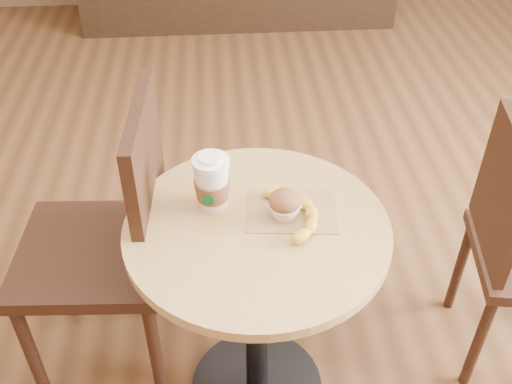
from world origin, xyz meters
TOP-DOWN VIEW (x-y plane):
  - cafe_table at (-0.10, 0.04)m, footprint 0.71×0.71m
  - chair_left at (-0.53, 0.21)m, footprint 0.47×0.47m
  - kraft_bag at (-0.00, 0.08)m, footprint 0.26×0.20m
  - coffee_cup at (-0.22, 0.13)m, footprint 0.10×0.10m
  - muffin at (-0.03, 0.06)m, footprint 0.09×0.09m
  - banana at (-0.00, 0.05)m, footprint 0.20×0.27m

SIDE VIEW (x-z plane):
  - cafe_table at x=-0.10m, z-range 0.16..0.91m
  - chair_left at x=-0.53m, z-range 0.05..1.07m
  - kraft_bag at x=0.00m, z-range 0.75..0.75m
  - banana at x=0.00m, z-range 0.75..0.79m
  - muffin at x=-0.03m, z-range 0.75..0.83m
  - coffee_cup at x=-0.22m, z-range 0.74..0.91m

